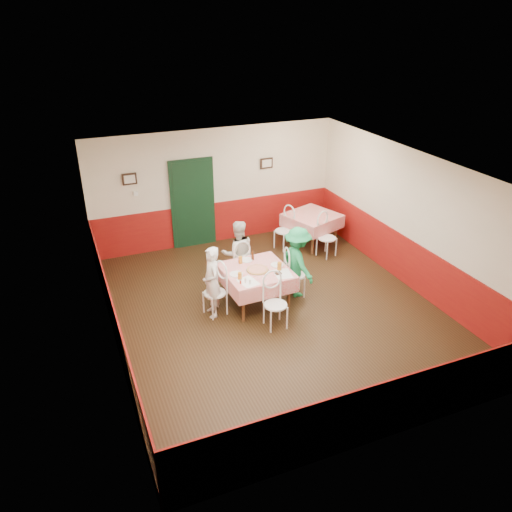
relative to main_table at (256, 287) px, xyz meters
name	(u,v)px	position (x,y,z in m)	size (l,w,h in m)	color
floor	(275,310)	(0.25, -0.34, -0.38)	(7.00, 7.00, 0.00)	black
ceiling	(278,169)	(0.25, -0.34, 2.42)	(7.00, 7.00, 0.00)	white
back_wall	(216,187)	(0.25, 3.16, 1.02)	(6.00, 0.10, 2.80)	beige
front_wall	(393,356)	(0.25, -3.84, 1.02)	(6.00, 0.10, 2.80)	beige
left_wall	(106,274)	(-2.75, -0.34, 1.02)	(0.10, 7.00, 2.80)	beige
right_wall	(412,220)	(3.25, -0.34, 1.02)	(0.10, 7.00, 2.80)	beige
wainscot_back	(217,222)	(0.25, 3.14, 0.12)	(6.00, 0.03, 1.00)	maroon
wainscot_front	(384,410)	(0.25, -3.83, 0.12)	(6.00, 0.03, 1.00)	maroon
wainscot_left	(114,321)	(-2.73, -0.34, 0.12)	(0.03, 7.00, 1.00)	maroon
wainscot_right	(405,260)	(3.24, -0.34, 0.12)	(0.03, 7.00, 1.00)	maroon
door	(193,205)	(-0.35, 3.11, 0.68)	(0.96, 0.06, 2.10)	black
picture_left	(130,179)	(-1.75, 3.11, 1.48)	(0.32, 0.03, 0.26)	black
picture_right	(267,163)	(1.55, 3.11, 1.48)	(0.32, 0.03, 0.26)	black
thermostat	(136,193)	(-1.65, 3.11, 1.12)	(0.10, 0.03, 0.10)	white
main_table	(256,287)	(0.00, 0.00, 0.00)	(1.22, 1.22, 0.77)	red
second_table	(312,229)	(2.33, 2.10, 0.00)	(1.12, 1.12, 0.77)	red
chair_left	(215,293)	(-0.85, -0.03, 0.08)	(0.42, 0.42, 0.90)	white
chair_right	(295,275)	(0.85, 0.03, 0.08)	(0.42, 0.42, 0.90)	white
chair_far	(239,265)	(-0.03, 0.85, 0.08)	(0.42, 0.42, 0.90)	white
chair_near	(276,305)	(0.03, -0.85, 0.08)	(0.42, 0.42, 0.90)	white
chair_second_a	(284,231)	(1.58, 2.10, 0.08)	(0.42, 0.42, 0.90)	white
chair_second_b	(327,238)	(2.33, 1.35, 0.08)	(0.42, 0.42, 0.90)	white
pizza	(257,270)	(0.01, -0.04, 0.40)	(0.40, 0.40, 0.03)	#B74723
plate_left	(236,274)	(-0.42, -0.04, 0.39)	(0.25, 0.25, 0.01)	white
plate_right	(277,265)	(0.45, 0.01, 0.39)	(0.25, 0.25, 0.01)	white
plate_far	(246,260)	(-0.03, 0.43, 0.39)	(0.25, 0.25, 0.01)	white
glass_a	(240,276)	(-0.42, -0.24, 0.45)	(0.08, 0.08, 0.14)	#BF7219
glass_b	(279,266)	(0.41, -0.18, 0.46)	(0.08, 0.08, 0.16)	#BF7219
glass_c	(240,260)	(-0.18, 0.37, 0.46)	(0.08, 0.08, 0.14)	#BF7219
beer_bottle	(253,255)	(0.10, 0.41, 0.48)	(0.05, 0.05, 0.20)	#381C0A
shaker_a	(245,281)	(-0.37, -0.41, 0.43)	(0.04, 0.04, 0.09)	silver
shaker_b	(250,282)	(-0.32, -0.48, 0.43)	(0.04, 0.04, 0.09)	silver
shaker_c	(241,282)	(-0.47, -0.40, 0.43)	(0.04, 0.04, 0.09)	#B23319
menu_left	(248,282)	(-0.31, -0.39, 0.39)	(0.30, 0.40, 0.00)	white
menu_right	(283,274)	(0.41, -0.35, 0.39)	(0.30, 0.40, 0.00)	white
wallet	(278,273)	(0.32, -0.31, 0.40)	(0.11, 0.09, 0.02)	black
diner_left	(212,282)	(-0.90, -0.03, 0.32)	(0.51, 0.33, 1.39)	gray
diner_far	(238,253)	(-0.03, 0.90, 0.33)	(0.69, 0.54, 1.42)	gray
diner_right	(297,262)	(0.90, 0.03, 0.35)	(0.94, 0.54, 1.46)	gray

